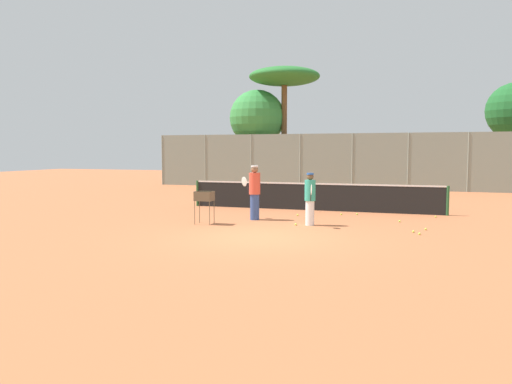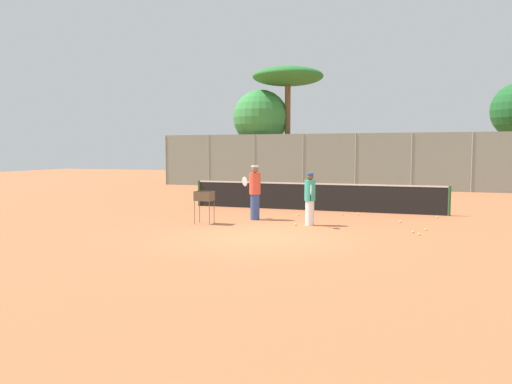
{
  "view_description": "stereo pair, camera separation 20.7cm",
  "coord_description": "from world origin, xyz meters",
  "px_view_note": "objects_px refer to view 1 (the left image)",
  "views": [
    {
      "loc": [
        4.06,
        -12.55,
        2.32
      ],
      "look_at": [
        -1.01,
        2.53,
        1.0
      ],
      "focal_mm": 35.0,
      "sensor_mm": 36.0,
      "label": 1
    },
    {
      "loc": [
        4.26,
        -12.48,
        2.32
      ],
      "look_at": [
        -1.01,
        2.53,
        1.0
      ],
      "focal_mm": 35.0,
      "sensor_mm": 36.0,
      "label": 2
    }
  ],
  "objects_px": {
    "player_white_outfit": "(310,198)",
    "player_red_cap": "(255,192)",
    "parked_car": "(336,176)",
    "tennis_net": "(313,196)",
    "ball_cart": "(204,199)"
  },
  "relations": [
    {
      "from": "player_white_outfit",
      "to": "player_red_cap",
      "type": "height_order",
      "value": "player_red_cap"
    },
    {
      "from": "player_red_cap",
      "to": "parked_car",
      "type": "distance_m",
      "value": 16.94
    },
    {
      "from": "tennis_net",
      "to": "player_white_outfit",
      "type": "distance_m",
      "value": 3.96
    },
    {
      "from": "tennis_net",
      "to": "player_white_outfit",
      "type": "relative_size",
      "value": 6.09
    },
    {
      "from": "player_red_cap",
      "to": "parked_car",
      "type": "bearing_deg",
      "value": -58.62
    },
    {
      "from": "player_white_outfit",
      "to": "parked_car",
      "type": "height_order",
      "value": "player_white_outfit"
    },
    {
      "from": "player_red_cap",
      "to": "parked_car",
      "type": "height_order",
      "value": "player_red_cap"
    },
    {
      "from": "player_white_outfit",
      "to": "parked_car",
      "type": "bearing_deg",
      "value": 170.44
    },
    {
      "from": "tennis_net",
      "to": "player_red_cap",
      "type": "relative_size",
      "value": 5.44
    },
    {
      "from": "tennis_net",
      "to": "player_red_cap",
      "type": "height_order",
      "value": "player_red_cap"
    },
    {
      "from": "parked_car",
      "to": "player_red_cap",
      "type": "bearing_deg",
      "value": -89.73
    },
    {
      "from": "player_red_cap",
      "to": "ball_cart",
      "type": "relative_size",
      "value": 1.75
    },
    {
      "from": "player_white_outfit",
      "to": "ball_cart",
      "type": "height_order",
      "value": "player_white_outfit"
    },
    {
      "from": "ball_cart",
      "to": "parked_car",
      "type": "distance_m",
      "value": 18.43
    },
    {
      "from": "tennis_net",
      "to": "player_white_outfit",
      "type": "bearing_deg",
      "value": -79.07
    }
  ]
}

